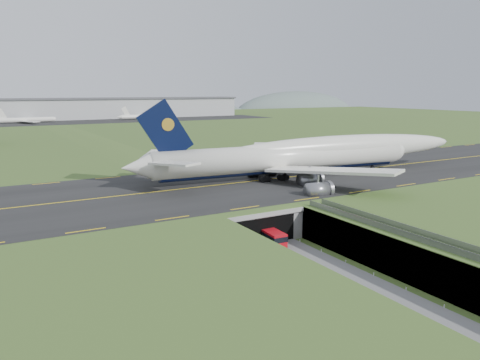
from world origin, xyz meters
TOP-DOWN VIEW (x-y plane):
  - ground at (0.00, 0.00)m, footprint 900.00×900.00m
  - airfield_deck at (0.00, 0.00)m, footprint 800.00×800.00m
  - trench_road at (0.00, -7.50)m, footprint 12.00×75.00m
  - taxiway at (0.00, 33.00)m, footprint 800.00×44.00m
  - tunnel_portal at (0.00, 16.71)m, footprint 17.00×22.30m
  - guideway at (11.00, -19.11)m, footprint 3.00×53.00m
  - jumbo_jet at (28.63, 32.66)m, footprint 93.14×59.96m
  - shuttle_tram at (0.28, 6.89)m, footprint 3.14×7.25m
  - cargo_terminal at (-0.08, 299.41)m, footprint 320.00×67.00m
  - distant_hills at (64.38, 430.00)m, footprint 700.00×91.00m

SIDE VIEW (x-z plane):
  - distant_hills at x=64.38m, z-range -34.00..26.00m
  - ground at x=0.00m, z-range 0.00..0.00m
  - trench_road at x=0.00m, z-range 0.00..0.20m
  - shuttle_tram at x=0.28m, z-range 0.15..3.05m
  - airfield_deck at x=0.00m, z-range 0.00..6.00m
  - tunnel_portal at x=0.00m, z-range 0.33..6.33m
  - guideway at x=11.00m, z-range 1.80..8.85m
  - taxiway at x=0.00m, z-range 6.00..6.18m
  - jumbo_jet at x=28.63m, z-range 1.40..21.31m
  - cargo_terminal at x=-0.08m, z-range 6.16..21.76m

